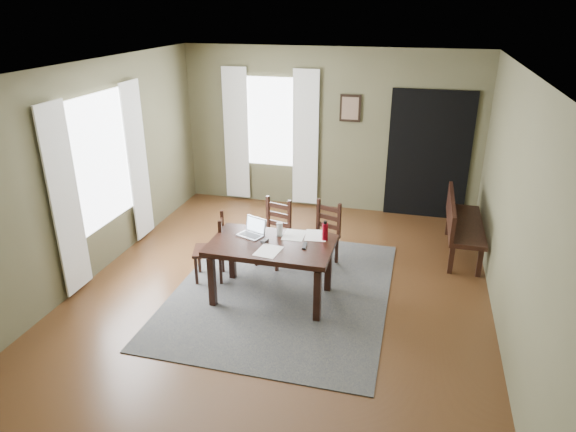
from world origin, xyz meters
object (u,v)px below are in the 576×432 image
(dining_table, at_px, (271,250))
(water_bottle, at_px, (325,231))
(chair_back_right, at_px, (324,235))
(laptop, at_px, (253,231))
(chair_back_left, at_px, (274,233))
(bench, at_px, (460,221))
(chair_end, at_px, (213,248))

(dining_table, relative_size, water_bottle, 5.95)
(chair_back_right, relative_size, laptop, 2.38)
(laptop, bearing_deg, chair_back_left, 107.05)
(dining_table, xyz_separation_m, chair_back_right, (0.43, 1.03, -0.22))
(chair_back_right, relative_size, bench, 0.59)
(dining_table, xyz_separation_m, chair_back_left, (-0.22, 0.89, -0.20))
(laptop, bearing_deg, dining_table, -10.37)
(chair_back_left, distance_m, laptop, 0.79)
(water_bottle, bearing_deg, laptop, -175.37)
(chair_back_right, bearing_deg, chair_back_left, -148.25)
(dining_table, bearing_deg, bench, 39.34)
(chair_end, height_order, water_bottle, water_bottle)
(dining_table, bearing_deg, chair_back_left, 104.16)
(chair_end, relative_size, chair_back_left, 0.97)
(dining_table, xyz_separation_m, water_bottle, (0.59, 0.25, 0.20))
(water_bottle, bearing_deg, bench, 43.92)
(dining_table, height_order, chair_end, chair_end)
(bench, bearing_deg, chair_back_left, 110.92)
(chair_back_left, xyz_separation_m, chair_back_right, (0.66, 0.15, -0.02))
(dining_table, distance_m, chair_back_right, 1.14)
(chair_back_right, bearing_deg, laptop, -110.65)
(chair_back_right, distance_m, laptop, 1.17)
(chair_back_right, height_order, water_bottle, water_bottle)
(laptop, relative_size, water_bottle, 1.50)
(dining_table, xyz_separation_m, laptop, (-0.28, 0.18, 0.14))
(chair_back_left, bearing_deg, chair_end, -121.66)
(chair_back_left, relative_size, chair_back_right, 1.04)
(chair_back_right, xyz_separation_m, water_bottle, (0.16, -0.79, 0.42))
(bench, distance_m, laptop, 3.02)
(chair_end, height_order, bench, chair_end)
(water_bottle, bearing_deg, dining_table, -157.21)
(laptop, distance_m, water_bottle, 0.88)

